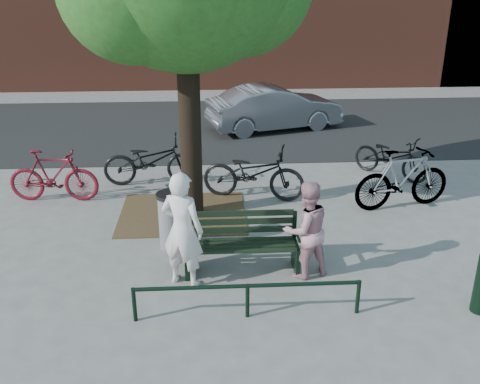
{
  "coord_description": "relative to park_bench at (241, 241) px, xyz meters",
  "views": [
    {
      "loc": [
        -0.47,
        -7.24,
        4.3
      ],
      "look_at": [
        0.03,
        1.0,
        0.92
      ],
      "focal_mm": 40.0,
      "sensor_mm": 36.0,
      "label": 1
    }
  ],
  "objects": [
    {
      "name": "parked_car",
      "position": [
        1.48,
        8.03,
        0.17
      ],
      "size": [
        4.15,
        2.44,
        1.29
      ],
      "primitive_type": "imported",
      "rotation": [
        0.0,
        0.0,
        1.86
      ],
      "color": "gray",
      "rests_on": "ground"
    },
    {
      "name": "bicycle_b",
      "position": [
        -3.6,
        2.93,
        0.06
      ],
      "size": [
        1.84,
        0.65,
        1.08
      ],
      "primitive_type": "imported",
      "rotation": [
        0.0,
        0.0,
        1.49
      ],
      "color": "#5D0D17",
      "rests_on": "ground"
    },
    {
      "name": "bicycle_c",
      "position": [
        0.42,
        2.82,
        0.07
      ],
      "size": [
        2.21,
        1.25,
        1.1
      ],
      "primitive_type": "imported",
      "rotation": [
        0.0,
        0.0,
        1.31
      ],
      "color": "black",
      "rests_on": "ground"
    },
    {
      "name": "guard_railing",
      "position": [
        0.0,
        -1.28,
        -0.08
      ],
      "size": [
        3.06,
        0.06,
        0.51
      ],
      "color": "black",
      "rests_on": "ground"
    },
    {
      "name": "litter_bin",
      "position": [
        -1.12,
        0.8,
        0.02
      ],
      "size": [
        0.48,
        0.48,
        0.98
      ],
      "color": "gray",
      "rests_on": "ground"
    },
    {
      "name": "park_bench",
      "position": [
        0.0,
        0.0,
        0.0
      ],
      "size": [
        1.74,
        0.54,
        0.97
      ],
      "color": "black",
      "rests_on": "ground"
    },
    {
      "name": "ground",
      "position": [
        0.0,
        -0.08,
        -0.48
      ],
      "size": [
        90.0,
        90.0,
        0.0
      ],
      "primitive_type": "plane",
      "color": "gray",
      "rests_on": "ground"
    },
    {
      "name": "bicycle_a",
      "position": [
        -1.73,
        3.76,
        0.06
      ],
      "size": [
        2.09,
        0.81,
        1.08
      ],
      "primitive_type": "imported",
      "rotation": [
        0.0,
        0.0,
        1.62
      ],
      "color": "black",
      "rests_on": "ground"
    },
    {
      "name": "person_right",
      "position": [
        0.95,
        -0.24,
        0.28
      ],
      "size": [
        0.89,
        0.79,
        1.53
      ],
      "primitive_type": "imported",
      "rotation": [
        0.0,
        0.0,
        3.49
      ],
      "color": "#C1858E",
      "rests_on": "ground"
    },
    {
      "name": "person_left",
      "position": [
        -0.88,
        -0.37,
        0.41
      ],
      "size": [
        0.76,
        0.65,
        1.77
      ],
      "primitive_type": "imported",
      "rotation": [
        0.0,
        0.0,
        2.71
      ],
      "color": "silver",
      "rests_on": "ground"
    },
    {
      "name": "bicycle_d",
      "position": [
        3.28,
        2.18,
        0.12
      ],
      "size": [
        2.08,
        0.96,
        1.21
      ],
      "primitive_type": "imported",
      "rotation": [
        0.0,
        0.0,
        1.78
      ],
      "color": "gray",
      "rests_on": "ground"
    },
    {
      "name": "road",
      "position": [
        0.0,
        8.42,
        -0.47
      ],
      "size": [
        40.0,
        7.0,
        0.01
      ],
      "primitive_type": "cube",
      "color": "black",
      "rests_on": "ground"
    },
    {
      "name": "bicycle_e",
      "position": [
        3.63,
        3.89,
        -0.0
      ],
      "size": [
        1.71,
        1.73,
        0.95
      ],
      "primitive_type": "imported",
      "rotation": [
        0.0,
        0.0,
        0.77
      ],
      "color": "black",
      "rests_on": "ground"
    },
    {
      "name": "dirt_pit",
      "position": [
        -1.0,
        2.12,
        -0.47
      ],
      "size": [
        2.4,
        2.0,
        0.02
      ],
      "primitive_type": "cube",
      "color": "brown",
      "rests_on": "ground"
    }
  ]
}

